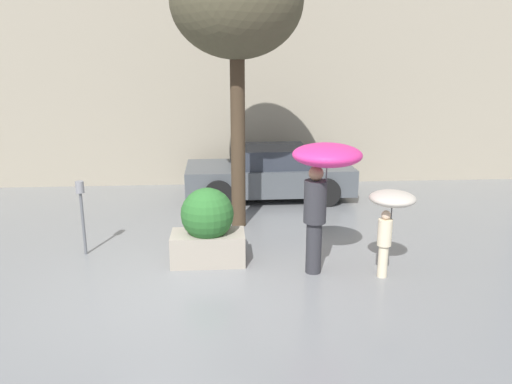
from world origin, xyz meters
name	(u,v)px	position (x,y,z in m)	size (l,w,h in m)	color
ground_plane	(181,290)	(0.00, 0.00, 0.00)	(40.00, 40.00, 0.00)	slate
building_facade	(195,70)	(0.00, 6.50, 3.00)	(18.00, 0.30, 6.00)	#9E937F
planter_box	(208,227)	(0.38, 1.02, 0.62)	(1.22, 0.87, 1.28)	#9E9384
person_adult	(324,172)	(2.17, 0.47, 1.65)	(1.05, 1.05, 2.09)	#2D2D33
person_child	(390,209)	(3.19, 0.29, 1.10)	(0.70, 0.70, 1.38)	beige
parked_car_near	(269,174)	(1.77, 4.97, 0.59)	(4.00, 1.99, 1.25)	#4C5156
street_tree	(237,4)	(0.96, 2.88, 4.27)	(2.45, 2.45, 5.36)	#423323
parking_meter	(81,203)	(-1.76, 1.52, 0.94)	(0.14, 0.14, 1.31)	#595B60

